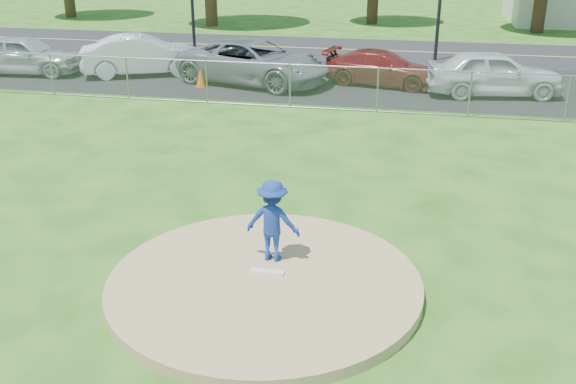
% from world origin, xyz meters
% --- Properties ---
extents(ground, '(120.00, 120.00, 0.00)m').
position_xyz_m(ground, '(0.00, 10.00, 0.00)').
color(ground, '#235412').
rests_on(ground, ground).
extents(pitchers_mound, '(5.40, 5.40, 0.20)m').
position_xyz_m(pitchers_mound, '(0.00, 0.00, 0.10)').
color(pitchers_mound, tan).
rests_on(pitchers_mound, ground).
extents(pitching_rubber, '(0.60, 0.15, 0.04)m').
position_xyz_m(pitching_rubber, '(0.00, 0.20, 0.22)').
color(pitching_rubber, white).
rests_on(pitching_rubber, pitchers_mound).
extents(chain_link_fence, '(40.00, 0.06, 1.50)m').
position_xyz_m(chain_link_fence, '(0.00, 12.00, 0.75)').
color(chain_link_fence, gray).
rests_on(chain_link_fence, ground).
extents(parking_lot, '(50.00, 8.00, 0.01)m').
position_xyz_m(parking_lot, '(0.00, 16.50, 0.01)').
color(parking_lot, black).
rests_on(parking_lot, ground).
extents(street, '(60.00, 7.00, 0.01)m').
position_xyz_m(street, '(0.00, 24.00, 0.00)').
color(street, black).
rests_on(street, ground).
extents(pitcher, '(1.01, 0.62, 1.51)m').
position_xyz_m(pitcher, '(-0.02, 0.73, 0.96)').
color(pitcher, navy).
rests_on(pitcher, pitchers_mound).
extents(traffic_cone, '(0.38, 0.38, 0.74)m').
position_xyz_m(traffic_cone, '(-6.05, 14.36, 0.38)').
color(traffic_cone, orange).
rests_on(traffic_cone, parking_lot).
extents(parked_car_silver, '(4.93, 2.29, 1.63)m').
position_xyz_m(parked_car_silver, '(-14.11, 15.14, 0.83)').
color(parked_car_silver, '#AAAAAF').
rests_on(parked_car_silver, parking_lot).
extents(parked_car_white, '(5.31, 3.68, 1.66)m').
position_xyz_m(parked_car_white, '(-9.14, 15.98, 0.84)').
color(parked_car_white, white).
rests_on(parked_car_white, parking_lot).
extents(parked_car_gray, '(6.69, 4.46, 1.71)m').
position_xyz_m(parked_car_gray, '(-4.15, 15.36, 0.86)').
color(parked_car_gray, slate).
rests_on(parked_car_gray, parking_lot).
extents(parked_car_darkred, '(4.90, 2.80, 1.34)m').
position_xyz_m(parked_car_darkred, '(0.88, 16.14, 0.68)').
color(parked_car_darkred, maroon).
rests_on(parked_car_darkred, parking_lot).
extents(parked_car_pearl, '(5.15, 2.72, 1.67)m').
position_xyz_m(parked_car_pearl, '(5.02, 15.20, 0.85)').
color(parked_car_pearl, silver).
rests_on(parked_car_pearl, parking_lot).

